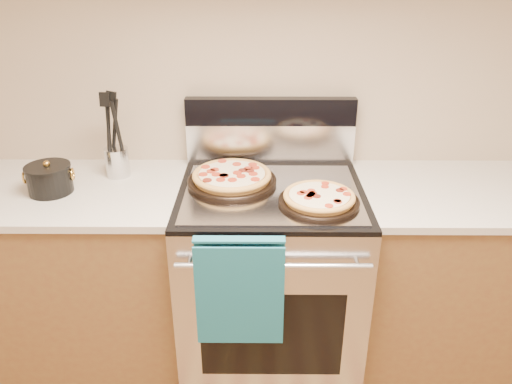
{
  "coord_description": "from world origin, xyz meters",
  "views": [
    {
      "loc": [
        -0.05,
        -0.19,
        1.8
      ],
      "look_at": [
        -0.06,
        1.55,
        0.96
      ],
      "focal_mm": 35.0,
      "sensor_mm": 36.0,
      "label": 1
    }
  ],
  "objects_px": {
    "utensil_crock": "(117,162)",
    "pepperoni_pizza_back": "(232,178)",
    "saucepan": "(50,180)",
    "pepperoni_pizza_front": "(319,198)",
    "range_body": "(270,284)"
  },
  "relations": [
    {
      "from": "pepperoni_pizza_back",
      "to": "pepperoni_pizza_front",
      "type": "height_order",
      "value": "pepperoni_pizza_back"
    },
    {
      "from": "pepperoni_pizza_back",
      "to": "utensil_crock",
      "type": "height_order",
      "value": "utensil_crock"
    },
    {
      "from": "range_body",
      "to": "utensil_crock",
      "type": "height_order",
      "value": "utensil_crock"
    },
    {
      "from": "pepperoni_pizza_back",
      "to": "utensil_crock",
      "type": "bearing_deg",
      "value": 167.65
    },
    {
      "from": "pepperoni_pizza_back",
      "to": "saucepan",
      "type": "relative_size",
      "value": 2.1
    },
    {
      "from": "pepperoni_pizza_front",
      "to": "range_body",
      "type": "bearing_deg",
      "value": 144.16
    },
    {
      "from": "utensil_crock",
      "to": "pepperoni_pizza_back",
      "type": "bearing_deg",
      "value": -12.35
    },
    {
      "from": "saucepan",
      "to": "pepperoni_pizza_back",
      "type": "bearing_deg",
      "value": 4.53
    },
    {
      "from": "utensil_crock",
      "to": "saucepan",
      "type": "height_order",
      "value": "utensil_crock"
    },
    {
      "from": "pepperoni_pizza_front",
      "to": "utensil_crock",
      "type": "distance_m",
      "value": 0.9
    },
    {
      "from": "range_body",
      "to": "utensil_crock",
      "type": "distance_m",
      "value": 0.87
    },
    {
      "from": "utensil_crock",
      "to": "saucepan",
      "type": "distance_m",
      "value": 0.29
    },
    {
      "from": "pepperoni_pizza_front",
      "to": "utensil_crock",
      "type": "xyz_separation_m",
      "value": [
        -0.85,
        0.3,
        0.03
      ]
    },
    {
      "from": "pepperoni_pizza_back",
      "to": "pepperoni_pizza_front",
      "type": "bearing_deg",
      "value": -28.26
    },
    {
      "from": "range_body",
      "to": "pepperoni_pizza_back",
      "type": "bearing_deg",
      "value": 161.43
    }
  ]
}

